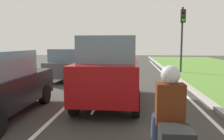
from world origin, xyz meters
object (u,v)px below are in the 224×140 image
Objects in this scene: car_suv_ahead at (110,70)px; car_hatchback_far at (68,65)px; rider_person at (170,103)px; traffic_light_near_right at (182,28)px.

car_suv_ahead is 5.67m from car_hatchback_far.
rider_person is at bearing -64.29° from car_hatchback_far.
car_suv_ahead is 9.86m from traffic_light_near_right.
rider_person is (4.22, -9.28, 0.31)m from car_hatchback_far.
traffic_light_near_right is (4.23, 8.68, 1.99)m from car_suv_ahead.
traffic_light_near_right is at bearing 64.70° from car_suv_ahead.
car_suv_ahead reaches higher than car_hatchback_far.
car_hatchback_far is at bearing -151.85° from traffic_light_near_right.
traffic_light_near_right is at bearing 77.38° from rider_person.
car_suv_ahead is 3.88× the size of rider_person.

